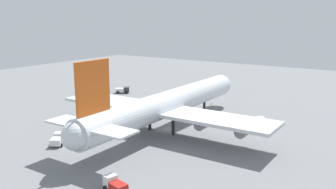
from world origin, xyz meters
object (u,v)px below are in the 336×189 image
Objects in this scene: cargo_airplane at (167,104)px; baggage_tug at (123,90)px; safety_cone_nose at (211,103)px; fuel_truck at (262,123)px; cargo_loader at (58,139)px; pushback_tractor at (115,185)px.

baggage_tug is (26.15, 35.86, -5.00)m from cargo_airplane.
cargo_airplane is 104.36× the size of safety_cone_nose.
safety_cone_nose is (28.02, 2.76, -5.82)m from cargo_airplane.
fuel_truck is 25.42m from safety_cone_nose.
cargo_loader is 1.11× the size of pushback_tractor.
cargo_airplane is 32.08m from pushback_tractor.
safety_cone_nose is (14.63, 20.78, -0.88)m from fuel_truck.
cargo_airplane is at bearing -32.46° from cargo_loader.
baggage_tug is 72.72m from pushback_tractor.
safety_cone_nose is (57.95, 13.18, -0.83)m from pushback_tractor.
pushback_tractor is at bearing 170.05° from fuel_truck.
cargo_airplane reaches higher than cargo_loader.
cargo_airplane is 14.59× the size of fuel_truck.
safety_cone_nose is at bearing 5.63° from cargo_airplane.
pushback_tractor reaches higher than cargo_loader.
pushback_tractor is 59.43m from safety_cone_nose.
pushback_tractor reaches higher than safety_cone_nose.
pushback_tractor is at bearing -160.81° from cargo_airplane.
cargo_loader is at bearing 167.90° from safety_cone_nose.
fuel_truck is at bearing -9.95° from pushback_tractor.
baggage_tug is 33.16m from safety_cone_nose.
cargo_airplane is 12.13× the size of baggage_tug.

